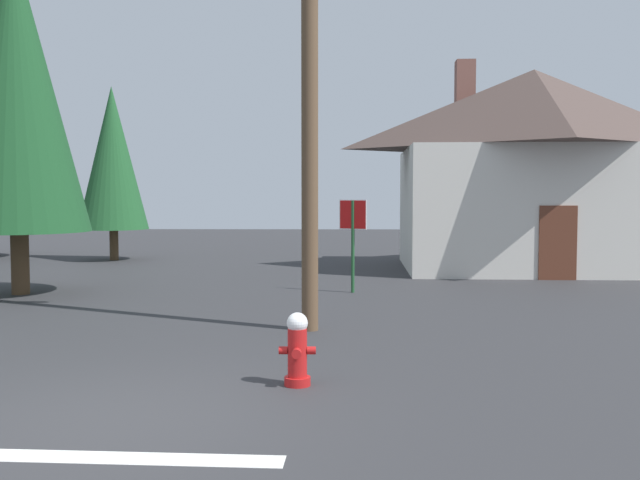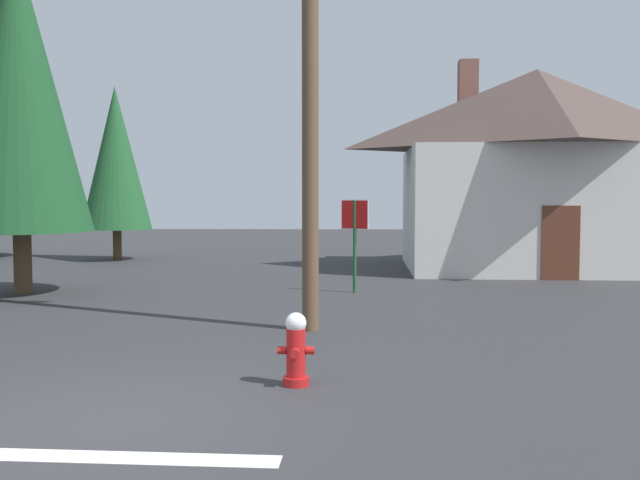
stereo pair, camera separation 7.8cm
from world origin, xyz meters
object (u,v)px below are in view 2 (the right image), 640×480
at_px(fire_hydrant, 296,350).
at_px(house, 535,166).
at_px(pine_tree_tall_left, 18,87).
at_px(pine_tree_short_left, 116,158).
at_px(stop_sign_far, 355,227).
at_px(utility_pole, 310,38).

height_order(fire_hydrant, house, house).
distance_m(fire_hydrant, pine_tree_tall_left, 11.22).
height_order(fire_hydrant, pine_tree_tall_left, pine_tree_tall_left).
bearing_deg(pine_tree_short_left, stop_sign_far, -45.22).
distance_m(utility_pole, pine_tree_short_left, 14.87).
bearing_deg(fire_hydrant, house, 64.66).
bearing_deg(house, fire_hydrant, -115.34).
height_order(stop_sign_far, pine_tree_tall_left, pine_tree_tall_left).
xyz_separation_m(fire_hydrant, pine_tree_short_left, (-7.24, 16.44, 3.11)).
bearing_deg(utility_pole, fire_hydrant, -90.55).
distance_m(stop_sign_far, pine_tree_tall_left, 8.31).
distance_m(house, pine_tree_short_left, 14.03).
relative_size(utility_pole, pine_tree_tall_left, 1.17).
distance_m(utility_pole, stop_sign_far, 5.83).
xyz_separation_m(fire_hydrant, utility_pole, (0.03, 3.54, 4.44)).
distance_m(fire_hydrant, pine_tree_short_left, 18.23).
bearing_deg(pine_tree_tall_left, stop_sign_far, 3.09).
relative_size(fire_hydrant, pine_tree_tall_left, 0.11).
xyz_separation_m(utility_pole, pine_tree_short_left, (-7.28, 12.90, -1.33)).
xyz_separation_m(house, pine_tree_short_left, (-13.78, 2.65, 0.38)).
xyz_separation_m(pine_tree_tall_left, pine_tree_short_left, (-0.46, 8.60, -1.18)).
relative_size(utility_pole, pine_tree_short_left, 1.56).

